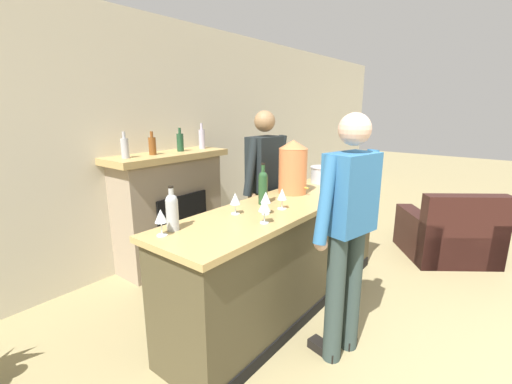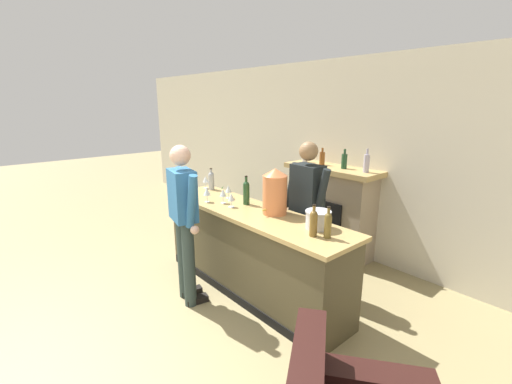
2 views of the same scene
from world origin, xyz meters
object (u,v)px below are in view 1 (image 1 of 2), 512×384
object	(u,v)px
fireplace_stone	(170,208)
wine_bottle_port_short	(172,210)
armchair_black	(449,237)
wine_glass_by_dispenser	(161,217)
person_customer	(347,229)
ice_bucket_steel	(322,175)
wine_glass_mid_counter	(264,205)
copper_dispenser	(293,167)
wine_glass_back_row	(235,199)
wine_bottle_riesling_slim	(263,186)
wine_bottle_merlot_tall	(343,171)
wine_glass_front_right	(266,198)
wine_bottle_chardonnay_pale	(341,169)
wine_glass_near_bucket	(282,195)
person_bartender	(265,187)

from	to	relation	value
fireplace_stone	wine_bottle_port_short	xyz separation A→B (m)	(-1.02, -1.36, 0.47)
armchair_black	wine_glass_by_dispenser	size ratio (longest dim) A/B	7.25
person_customer	wine_glass_by_dispenser	world-z (taller)	person_customer
ice_bucket_steel	wine_bottle_port_short	xyz separation A→B (m)	(-1.93, 0.08, 0.05)
wine_glass_mid_counter	ice_bucket_steel	bearing A→B (deg)	12.09
copper_dispenser	wine_glass_back_row	world-z (taller)	copper_dispenser
wine_bottle_riesling_slim	wine_bottle_merlot_tall	bearing A→B (deg)	-8.70
person_customer	wine_glass_front_right	xyz separation A→B (m)	(-0.13, 0.60, 0.15)
wine_glass_front_right	wine_glass_by_dispenser	bearing A→B (deg)	162.02
ice_bucket_steel	wine_bottle_port_short	bearing A→B (deg)	177.70
fireplace_stone	wine_bottle_chardonnay_pale	bearing A→B (deg)	-54.45
wine_glass_front_right	wine_glass_near_bucket	world-z (taller)	wine_glass_front_right
fireplace_stone	ice_bucket_steel	size ratio (longest dim) A/B	6.41
person_bartender	wine_bottle_chardonnay_pale	world-z (taller)	person_bartender
wine_glass_near_bucket	wine_glass_mid_counter	size ratio (longest dim) A/B	0.93
wine_bottle_merlot_tall	person_customer	bearing A→B (deg)	-154.06
armchair_black	person_bartender	xyz separation A→B (m)	(-1.68, 1.51, 0.70)
wine_bottle_chardonnay_pale	wine_glass_by_dispenser	xyz separation A→B (m)	(-2.24, 0.18, -0.01)
wine_glass_mid_counter	wine_glass_by_dispenser	distance (m)	0.69
ice_bucket_steel	wine_glass_by_dispenser	distance (m)	2.03
ice_bucket_steel	wine_glass_mid_counter	bearing A→B (deg)	-167.91
armchair_black	wine_bottle_merlot_tall	xyz separation A→B (m)	(-1.09, 0.92, 0.85)
wine_bottle_riesling_slim	wine_glass_front_right	distance (m)	0.28
ice_bucket_steel	wine_bottle_riesling_slim	world-z (taller)	wine_bottle_riesling_slim
fireplace_stone	copper_dispenser	distance (m)	1.58
fireplace_stone	wine_bottle_port_short	distance (m)	1.76
person_bartender	copper_dispenser	xyz separation A→B (m)	(-0.10, -0.40, 0.27)
wine_glass_back_row	wine_bottle_port_short	bearing A→B (deg)	170.08
ice_bucket_steel	wine_glass_by_dispenser	bearing A→B (deg)	178.52
wine_bottle_port_short	wine_glass_front_right	xyz separation A→B (m)	(0.65, -0.27, -0.01)
fireplace_stone	wine_glass_back_row	xyz separation A→B (m)	(-0.50, -1.45, 0.45)
wine_bottle_merlot_tall	wine_glass_near_bucket	size ratio (longest dim) A/B	1.79
wine_glass_front_right	person_bartender	bearing A→B (deg)	37.14
fireplace_stone	wine_glass_by_dispenser	world-z (taller)	fireplace_stone
fireplace_stone	wine_glass_by_dispenser	size ratio (longest dim) A/B	9.19
wine_bottle_merlot_tall	wine_bottle_chardonnay_pale	world-z (taller)	wine_bottle_merlot_tall
wine_glass_back_row	wine_glass_mid_counter	bearing A→B (deg)	-96.01
ice_bucket_steel	wine_bottle_chardonnay_pale	xyz separation A→B (m)	(0.21, -0.13, 0.04)
wine_bottle_riesling_slim	person_bartender	bearing A→B (deg)	35.51
fireplace_stone	armchair_black	world-z (taller)	fireplace_stone
wine_bottle_port_short	person_customer	bearing A→B (deg)	-48.15
wine_bottle_merlot_tall	wine_glass_front_right	distance (m)	1.37
wine_bottle_riesling_slim	wine_glass_back_row	distance (m)	0.35
ice_bucket_steel	wine_bottle_chardonnay_pale	world-z (taller)	wine_bottle_chardonnay_pale
person_customer	wine_glass_by_dispenser	xyz separation A→B (m)	(-0.89, 0.85, 0.15)
person_customer	wine_glass_by_dispenser	size ratio (longest dim) A/B	10.08
person_bartender	wine_bottle_port_short	size ratio (longest dim) A/B	5.87
armchair_black	person_bartender	distance (m)	2.36
wine_glass_near_bucket	person_bartender	bearing A→B (deg)	45.94
person_bartender	fireplace_stone	bearing A→B (deg)	111.91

